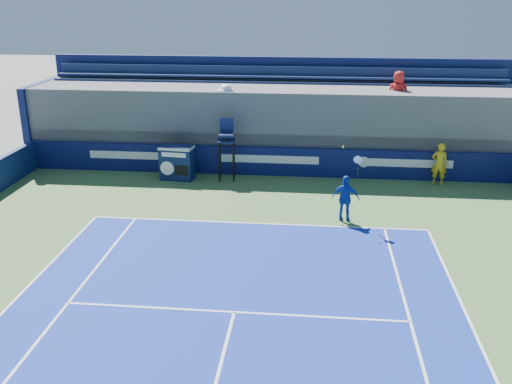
# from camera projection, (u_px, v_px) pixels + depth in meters

# --- Properties ---
(ball_person) EXTENTS (0.69, 0.53, 1.70)m
(ball_person) POSITION_uv_depth(u_px,v_px,m) (439.00, 164.00, 22.15)
(ball_person) COLOR gold
(ball_person) RESTS_ON apron
(back_hoarding) EXTENTS (20.40, 0.21, 1.20)m
(back_hoarding) POSITION_uv_depth(u_px,v_px,m) (270.00, 161.00, 23.40)
(back_hoarding) COLOR #0C1148
(back_hoarding) RESTS_ON ground
(match_clock) EXTENTS (1.39, 0.86, 1.40)m
(match_clock) POSITION_uv_depth(u_px,v_px,m) (177.00, 162.00, 22.87)
(match_clock) COLOR #0D1A45
(match_clock) RESTS_ON ground
(umpire_chair) EXTENTS (0.76, 0.76, 2.48)m
(umpire_chair) POSITION_uv_depth(u_px,v_px,m) (226.00, 143.00, 22.59)
(umpire_chair) COLOR black
(umpire_chair) RESTS_ON ground
(tennis_player) EXTENTS (0.96, 0.54, 2.57)m
(tennis_player) POSITION_uv_depth(u_px,v_px,m) (346.00, 198.00, 18.70)
(tennis_player) COLOR #133C9E
(tennis_player) RESTS_ON apron
(stadium_seating) EXTENTS (21.00, 4.05, 4.40)m
(stadium_seating) POSITION_uv_depth(u_px,v_px,m) (274.00, 121.00, 24.91)
(stadium_seating) COLOR #59595F
(stadium_seating) RESTS_ON ground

